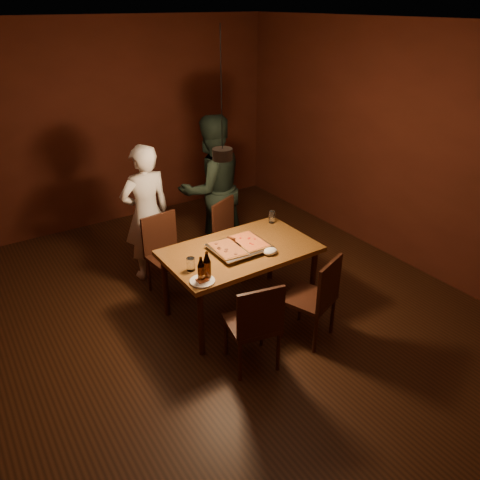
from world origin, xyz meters
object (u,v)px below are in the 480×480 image
diner_white (146,213)px  pendant_lamp (222,153)px  pizza_tray (240,248)px  beer_bottle_a (201,269)px  chair_far_left (165,247)px  beer_bottle_b (207,265)px  chair_near_right (318,292)px  diner_dark (212,189)px  plate_slice (202,281)px  dining_table (240,255)px  chair_far_right (231,230)px  chair_near_left (256,319)px

diner_white → pendant_lamp: (0.29, -1.21, 0.96)m
pizza_tray → beer_bottle_a: size_ratio=2.29×
chair_far_left → beer_bottle_b: size_ratio=1.83×
chair_near_right → diner_white: diner_white is taller
chair_far_left → chair_near_right: same height
chair_far_left → diner_dark: (0.86, 0.44, 0.36)m
plate_slice → diner_white: diner_white is taller
dining_table → chair_far_right: 0.88m
dining_table → chair_near_right: bearing=-65.5°
diner_dark → beer_bottle_b: bearing=57.3°
beer_bottle_a → diner_dark: 1.88m
beer_bottle_b → chair_near_right: bearing=-28.1°
chair_far_right → diner_white: diner_white is taller
chair_far_left → beer_bottle_a: size_ratio=2.02×
plate_slice → diner_white: 1.55m
dining_table → chair_far_left: (-0.45, 0.82, -0.14)m
pizza_tray → beer_bottle_b: size_ratio=2.08×
pizza_tray → chair_near_right: bearing=-64.4°
chair_far_right → chair_far_left: bearing=-27.9°
chair_far_left → chair_near_left: same height
beer_bottle_b → plate_slice: bearing=-156.7°
chair_far_left → chair_near_left: bearing=87.3°
diner_white → dining_table: bearing=109.0°
beer_bottle_a → chair_near_left: bearing=-63.2°
dining_table → pendant_lamp: (-0.18, 0.00, 1.08)m
chair_near_left → beer_bottle_a: bearing=129.2°
pizza_tray → pendant_lamp: size_ratio=0.50×
dining_table → diner_dark: 1.35m
chair_far_left → diner_white: size_ratio=0.30×
chair_far_left → dining_table: bearing=113.1°
beer_bottle_a → pendant_lamp: bearing=36.4°
diner_dark → pendant_lamp: bearing=63.4°
chair_near_left → pendant_lamp: (0.18, 0.80, 1.22)m
chair_near_right → diner_white: size_ratio=0.34×
chair_near_left → plate_slice: chair_near_left is taller
chair_near_left → pizza_tray: bearing=78.1°
dining_table → pendant_lamp: pendant_lamp is taller
chair_near_left → pizza_tray: (0.35, 0.78, 0.24)m
diner_white → chair_far_right: bearing=150.6°
chair_far_left → diner_white: bearing=-92.1°
beer_bottle_b → chair_far_left: bearing=85.0°
beer_bottle_b → diner_white: size_ratio=0.17×
dining_table → plate_slice: plate_slice is taller
chair_near_left → pizza_tray: chair_near_left is taller
diner_dark → diner_white: bearing=1.9°
chair_far_left → plate_slice: (-0.17, -1.15, 0.22)m
dining_table → beer_bottle_b: (-0.54, -0.30, 0.21)m
chair_near_right → pendant_lamp: size_ratio=0.49×
beer_bottle_b → pizza_tray: bearing=27.8°
pizza_tray → chair_near_left: bearing=-114.7°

